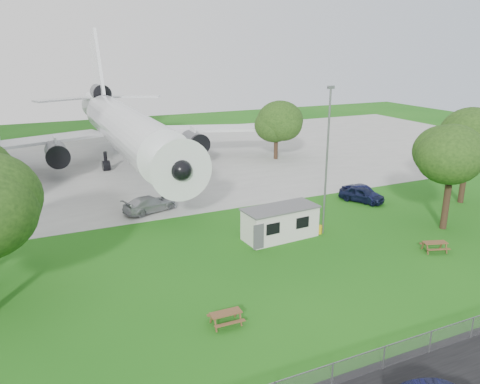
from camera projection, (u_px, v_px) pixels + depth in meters
name	position (u px, v px, depth m)	size (l,w,h in m)	color
ground	(272.00, 286.00, 30.58)	(160.00, 160.00, 0.00)	#2A761A
concrete_apron	(139.00, 161.00, 63.53)	(120.00, 46.00, 0.03)	#B7B7B2
airliner	(124.00, 126.00, 59.31)	(46.36, 47.73, 17.69)	white
site_cabin	(280.00, 222.00, 37.95)	(6.84, 3.13, 2.62)	silver
picnic_west	(226.00, 324.00, 26.39)	(1.80, 1.50, 0.76)	brown
picnic_east	(434.00, 251.00, 35.77)	(1.80, 1.50, 0.76)	brown
fence	(366.00, 375.00, 22.34)	(58.00, 0.04, 1.30)	gray
lamp_mast	(327.00, 164.00, 37.42)	(0.16, 0.16, 12.00)	slate
tree_east_front	(453.00, 153.00, 38.29)	(6.16, 6.16, 9.74)	#382619
tree_east_back	(470.00, 135.00, 44.93)	(6.64, 6.64, 10.16)	#382619
tree_far_apron	(276.00, 123.00, 63.44)	(6.68, 6.68, 8.32)	#382619
car_ne_hatch	(362.00, 195.00, 46.87)	(1.81, 4.49, 1.53)	black
car_ne_sedan	(362.00, 193.00, 47.40)	(1.53, 4.39, 1.45)	black
car_apron_van	(150.00, 204.00, 44.06)	(2.13, 5.23, 1.52)	#A4A6AC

